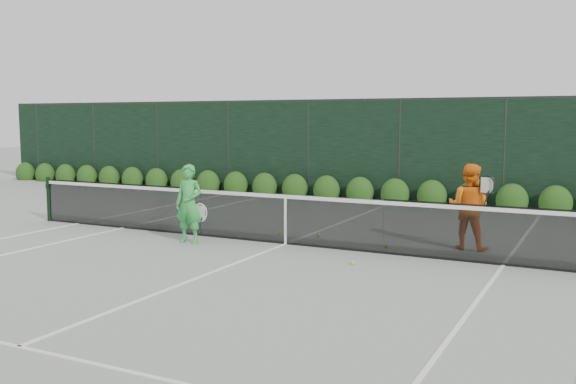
% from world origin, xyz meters
% --- Properties ---
extents(ground, '(80.00, 80.00, 0.00)m').
position_xyz_m(ground, '(0.00, 0.00, 0.00)').
color(ground, gray).
rests_on(ground, ground).
extents(tennis_net, '(12.90, 0.10, 1.07)m').
position_xyz_m(tennis_net, '(-0.02, 0.00, 0.53)').
color(tennis_net, black).
rests_on(tennis_net, ground).
extents(player_woman, '(0.65, 0.42, 1.57)m').
position_xyz_m(player_woman, '(-1.77, -0.73, 0.78)').
color(player_woman, green).
rests_on(player_woman, ground).
extents(player_man, '(0.92, 0.67, 1.63)m').
position_xyz_m(player_man, '(3.30, 1.12, 0.81)').
color(player_man, orange).
rests_on(player_man, ground).
extents(court_lines, '(11.03, 23.83, 0.01)m').
position_xyz_m(court_lines, '(0.00, 0.00, 0.01)').
color(court_lines, white).
rests_on(court_lines, ground).
extents(windscreen_fence, '(32.00, 21.07, 3.06)m').
position_xyz_m(windscreen_fence, '(0.00, -2.71, 1.51)').
color(windscreen_fence, black).
rests_on(windscreen_fence, ground).
extents(hedge_row, '(31.66, 0.65, 0.94)m').
position_xyz_m(hedge_row, '(-0.00, 7.15, 0.23)').
color(hedge_row, '#16330E').
rests_on(hedge_row, ground).
extents(tennis_balls, '(2.56, 2.16, 0.07)m').
position_xyz_m(tennis_balls, '(0.85, 0.33, 0.03)').
color(tennis_balls, '#C2D62F').
rests_on(tennis_balls, ground).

